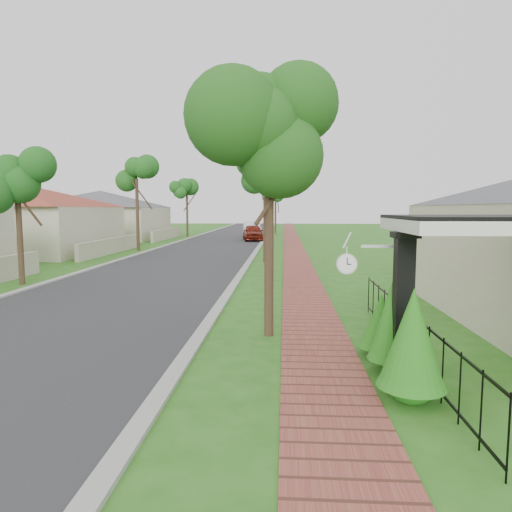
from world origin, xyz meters
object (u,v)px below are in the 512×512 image
(parked_car_red, at_px, (253,233))
(parked_car_white, at_px, (252,229))
(porch_post, at_px, (403,314))
(near_tree, at_px, (269,137))
(utility_pole, at_px, (267,183))
(station_clock, at_px, (350,262))

(parked_car_red, distance_m, parked_car_white, 5.86)
(parked_car_white, bearing_deg, parked_car_red, -91.72)
(porch_post, xyz_separation_m, near_tree, (-2.35, 2.50, 3.33))
(porch_post, distance_m, utility_pole, 21.19)
(porch_post, xyz_separation_m, utility_pole, (-3.07, 20.70, 3.37))
(near_tree, height_order, utility_pole, utility_pole)
(near_tree, xyz_separation_m, utility_pole, (-0.72, 18.20, 0.04))
(near_tree, distance_m, station_clock, 3.59)
(parked_car_white, bearing_deg, porch_post, -89.22)
(porch_post, xyz_separation_m, station_clock, (-0.85, 0.40, 0.83))
(utility_pole, bearing_deg, station_clock, -83.76)
(parked_car_red, height_order, utility_pole, utility_pole)
(near_tree, xyz_separation_m, station_clock, (1.50, -2.10, -2.50))
(utility_pole, xyz_separation_m, station_clock, (2.22, -20.30, -2.54))
(parked_car_red, relative_size, station_clock, 4.10)
(near_tree, bearing_deg, utility_pole, 92.27)
(porch_post, distance_m, station_clock, 1.25)
(porch_post, relative_size, utility_pole, 0.28)
(parked_car_white, distance_m, utility_pole, 19.04)
(parked_car_white, bearing_deg, station_clock, -90.38)
(porch_post, bearing_deg, near_tree, 133.23)
(utility_pole, height_order, station_clock, utility_pole)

